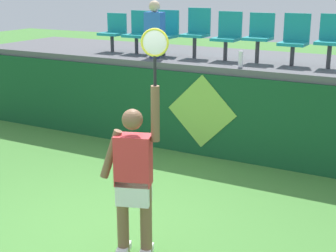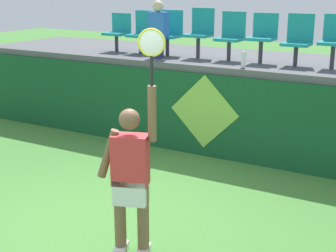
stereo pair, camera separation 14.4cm
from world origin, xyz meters
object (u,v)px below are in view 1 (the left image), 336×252
stadium_chair_7 (331,38)px  spectator_0 (155,28)px  stadium_chair_5 (259,34)px  stadium_chair_4 (228,34)px  stadium_chair_6 (295,38)px  stadium_chair_3 (197,30)px  stadium_chair_1 (138,31)px  water_bottle (241,59)px  stadium_chair_2 (166,31)px  tennis_player (134,175)px  stadium_chair_0 (114,30)px

stadium_chair_7 → spectator_0: (-3.04, -0.41, 0.05)m
stadium_chair_5 → stadium_chair_4: bearing=179.4°
stadium_chair_5 → stadium_chair_6: 0.61m
stadium_chair_3 → stadium_chair_4: (0.61, -0.00, -0.04)m
stadium_chair_1 → spectator_0: size_ratio=0.79×
stadium_chair_7 → stadium_chair_5: bearing=-179.9°
stadium_chair_6 → spectator_0: size_ratio=0.82×
stadium_chair_1 → stadium_chair_4: stadium_chair_4 is taller
water_bottle → spectator_0: (-1.75, 0.21, 0.41)m
stadium_chair_6 → stadium_chair_7: (0.59, -0.01, 0.03)m
stadium_chair_7 → stadium_chair_1: bearing=179.9°
stadium_chair_6 → stadium_chair_7: 0.59m
stadium_chair_4 → stadium_chair_5: stadium_chair_4 is taller
stadium_chair_3 → spectator_0: spectator_0 is taller
water_bottle → stadium_chair_4: bearing=128.0°
stadium_chair_4 → stadium_chair_7: size_ratio=0.99×
stadium_chair_2 → spectator_0: bearing=-90.0°
stadium_chair_1 → stadium_chair_6: 3.05m
spectator_0 → tennis_player: bearing=-63.3°
stadium_chair_1 → spectator_0: (0.60, -0.42, 0.10)m
water_bottle → stadium_chair_2: (-1.75, 0.63, 0.32)m
stadium_chair_4 → stadium_chair_6: (1.19, 0.00, -0.01)m
water_bottle → stadium_chair_0: bearing=168.0°
water_bottle → stadium_chair_6: 1.00m
water_bottle → stadium_chair_2: stadium_chair_2 is taller
stadium_chair_0 → spectator_0: 1.25m
stadium_chair_4 → stadium_chair_6: 1.19m
tennis_player → stadium_chair_4: (-0.65, 4.20, 1.09)m
stadium_chair_5 → stadium_chair_7: size_ratio=0.98×
stadium_chair_1 → stadium_chair_3: (1.25, -0.00, 0.06)m
stadium_chair_2 → stadium_chair_6: (2.45, 0.00, 0.00)m
stadium_chair_1 → stadium_chair_5: 2.44m
stadium_chair_3 → stadium_chair_6: (1.80, 0.00, -0.04)m
water_bottle → stadium_chair_4: 0.86m
stadium_chair_1 → stadium_chair_7: stadium_chair_7 is taller
stadium_chair_6 → spectator_0: bearing=-170.3°
stadium_chair_3 → stadium_chair_6: bearing=0.1°
stadium_chair_7 → spectator_0: bearing=-172.2°
stadium_chair_4 → stadium_chair_7: (1.79, -0.00, 0.02)m
stadium_chair_3 → stadium_chair_5: 1.19m
tennis_player → stadium_chair_3: 4.52m
stadium_chair_3 → stadium_chair_4: size_ratio=1.05×
stadium_chair_2 → stadium_chair_3: bearing=-0.0°
stadium_chair_0 → stadium_chair_5: bearing=0.0°
stadium_chair_3 → stadium_chair_5: (1.19, -0.01, -0.02)m
stadium_chair_4 → spectator_0: 1.32m
stadium_chair_2 → stadium_chair_4: 1.25m
tennis_player → water_bottle: (-0.16, 3.57, 0.76)m
water_bottle → stadium_chair_5: bearing=81.4°
water_bottle → stadium_chair_3: stadium_chair_3 is taller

